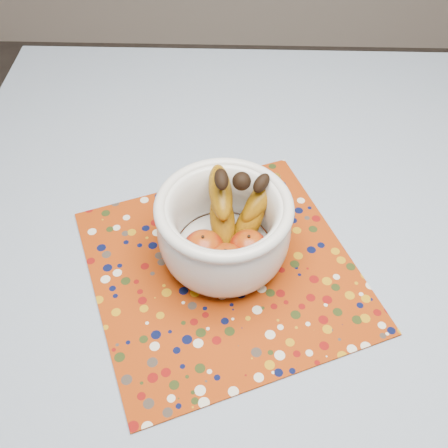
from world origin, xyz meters
The scene contains 4 objects.
table centered at (0.00, 0.00, 0.67)m, with size 1.20×1.20×0.75m.
tablecloth centered at (0.00, 0.00, 0.76)m, with size 1.32×1.32×0.01m, color slate.
placemat centered at (-0.10, -0.06, 0.76)m, with size 0.44×0.44×0.00m, color #8D2D07.
fruit_bowl centered at (-0.10, -0.03, 0.84)m, with size 0.25×0.23×0.17m.
Camera 1 is at (-0.09, -0.60, 1.50)m, focal length 42.00 mm.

